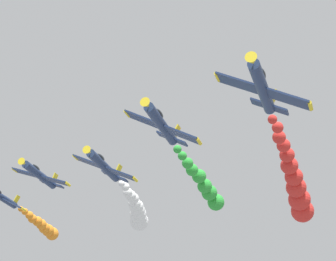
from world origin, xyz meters
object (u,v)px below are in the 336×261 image
object	(u,v)px
airplane_left_outer	(161,124)
airplane_trailing	(39,175)
airplane_right_inner	(262,87)
airplane_right_outer	(103,165)
airplane_high_slot	(1,197)

from	to	relation	value
airplane_left_outer	airplane_trailing	world-z (taller)	airplane_trailing
airplane_right_inner	airplane_right_outer	distance (m)	32.21
airplane_trailing	airplane_high_slot	world-z (taller)	airplane_high_slot
airplane_right_inner	airplane_high_slot	size ratio (longest dim) A/B	1.00
airplane_right_inner	airplane_right_outer	xyz separation A→B (m)	(23.75, -21.52, 3.24)
airplane_right_outer	airplane_trailing	distance (m)	15.39
airplane_right_outer	airplane_high_slot	distance (m)	33.04
airplane_left_outer	airplane_high_slot	xyz separation A→B (m)	(37.45, -31.93, 5.90)
airplane_trailing	airplane_right_inner	bearing A→B (deg)	141.53
airplane_left_outer	airplane_trailing	xyz separation A→B (m)	(24.43, -19.84, 4.02)
airplane_right_outer	airplane_high_slot	world-z (taller)	airplane_high_slot
airplane_trailing	airplane_left_outer	bearing A→B (deg)	140.92
airplane_right_inner	airplane_high_slot	distance (m)	65.18
airplane_right_outer	airplane_right_inner	bearing A→B (deg)	137.82
airplane_left_outer	airplane_right_inner	bearing A→B (deg)	142.77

